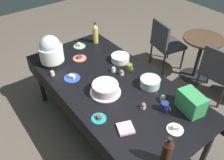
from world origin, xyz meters
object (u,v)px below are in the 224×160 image
Objects in this scene: soda_bottle_cola at (167,152)px; maroon_chair_left at (165,42)px; slow_cooker at (51,51)px; cupcake_cocoa at (113,69)px; cupcake_berry at (122,72)px; cupcake_lemon at (163,98)px; dessert_plate_sage at (79,46)px; round_cafe_table at (200,51)px; glass_salad_bowl at (150,82)px; ceramic_snack_bowl at (120,58)px; coffee_mug_navy at (165,106)px; soda_carton at (191,102)px; dessert_plate_teal at (99,118)px; maroon_chair_right at (218,70)px; frosted_layer_cake at (105,89)px; cupcake_mint at (52,73)px; soda_bottle_ginger_ale at (95,34)px; dessert_plate_white at (175,129)px; potluck_table at (112,88)px; cupcake_rose at (143,106)px; coffee_mug_olive at (129,67)px; dessert_plate_cobalt at (72,78)px; dessert_plate_coral at (80,58)px.

soda_bottle_cola reaches higher than maroon_chair_left.
cupcake_cocoa is at bearing 38.84° from slow_cooker.
cupcake_berry is 1.00× the size of cupcake_lemon.
dessert_plate_sage reaches higher than round_cafe_table.
ceramic_snack_bowl is at bearing 175.13° from glass_salad_bowl.
soda_carton is (0.15, 0.19, 0.05)m from coffee_mug_navy.
dessert_plate_teal is at bearing -85.35° from glass_salad_bowl.
cupcake_berry is 0.85m from soda_carton.
dessert_plate_teal is at bearing -92.13° from maroon_chair_right.
frosted_layer_cake is 0.37m from dessert_plate_teal.
soda_carton is (1.30, 0.80, 0.07)m from cupcake_mint.
dessert_plate_sage is at bearing -99.85° from soda_bottle_ginger_ale.
dessert_plate_white is at bearing 14.44° from frosted_layer_cake.
dessert_plate_white is 0.51× the size of soda_bottle_ginger_ale.
potluck_table is 18.84× the size of coffee_mug_navy.
dessert_plate_sage is at bearing 156.55° from dessert_plate_teal.
cupcake_cocoa reaches higher than dessert_plate_teal.
maroon_chair_right is at bearing 87.87° from dessert_plate_teal.
maroon_chair_left is 0.97m from maroon_chair_right.
coffee_mug_olive reaches higher than cupcake_rose.
potluck_table is at bearing -144.48° from soda_carton.
cupcake_mint is (-1.01, -0.47, 0.00)m from cupcake_rose.
dessert_plate_cobalt is at bearing -178.04° from soda_bottle_cola.
soda_bottle_ginger_ale is at bearing -104.43° from maroon_chair_left.
soda_bottle_cola reaches higher than ceramic_snack_bowl.
soda_bottle_ginger_ale is at bearing 178.22° from ceramic_snack_bowl.
cupcake_rose is 0.08× the size of maroon_chair_left.
round_cafe_table is at bearing 59.43° from soda_bottle_ginger_ale.
ceramic_snack_bowl is at bearing 129.60° from dessert_plate_teal.
soda_bottle_cola is (1.78, 0.08, -0.03)m from slow_cooker.
cupcake_lemon is at bearing -7.48° from ceramic_snack_bowl.
coffee_mug_olive is at bearing -111.87° from maroon_chair_right.
dessert_plate_teal is (1.10, -0.08, -0.16)m from slow_cooker.
soda_carton is at bearing 35.55° from frosted_layer_cake.
coffee_mug_navy is at bearing 19.52° from slow_cooker.
frosted_layer_cake is at bearing -62.41° from potluck_table.
ceramic_snack_bowl is 1.07m from soda_carton.
dessert_plate_teal is (0.34, -0.41, 0.07)m from potluck_table.
cupcake_rose is at bearing -54.74° from glass_salad_bowl.
cupcake_rose is 0.24m from cupcake_lemon.
coffee_mug_navy is at bearing 8.25° from dessert_plate_coral.
glass_salad_bowl reaches higher than cupcake_cocoa.
cupcake_mint is 0.61× the size of coffee_mug_olive.
glass_salad_bowl is 0.74× the size of soda_bottle_cola.
cupcake_rose is at bearing 153.00° from soda_bottle_cola.
soda_bottle_cola reaches higher than frosted_layer_cake.
maroon_chair_left is (0.30, 1.15, -0.40)m from soda_bottle_ginger_ale.
ceramic_snack_bowl is 0.77× the size of soda_bottle_cola.
maroon_chair_right is (0.48, 1.20, -0.30)m from coffee_mug_olive.
dessert_plate_coral is 1.04× the size of dessert_plate_sage.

